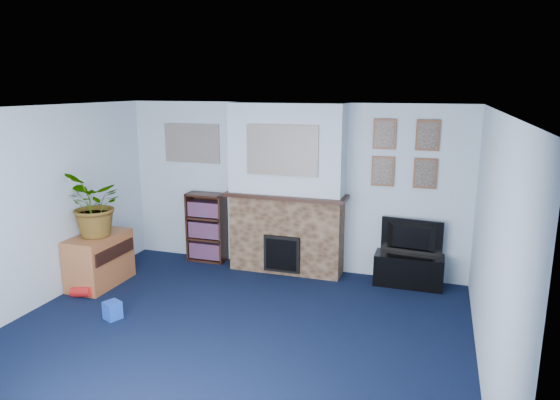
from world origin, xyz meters
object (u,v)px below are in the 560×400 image
(tv_stand, at_px, (409,269))
(television, at_px, (411,238))
(sideboard, at_px, (100,259))
(bookshelf, at_px, (207,229))

(tv_stand, xyz_separation_m, television, (0.00, 0.02, 0.43))
(television, bearing_deg, tv_stand, 96.57)
(sideboard, bearing_deg, television, 17.59)
(bookshelf, bearing_deg, tv_stand, -1.46)
(television, xyz_separation_m, sideboard, (-3.96, -1.26, -0.31))
(tv_stand, distance_m, television, 0.43)
(bookshelf, bearing_deg, sideboard, -126.02)
(tv_stand, xyz_separation_m, bookshelf, (-3.01, 0.08, 0.28))
(bookshelf, relative_size, sideboard, 1.19)
(tv_stand, distance_m, sideboard, 4.15)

